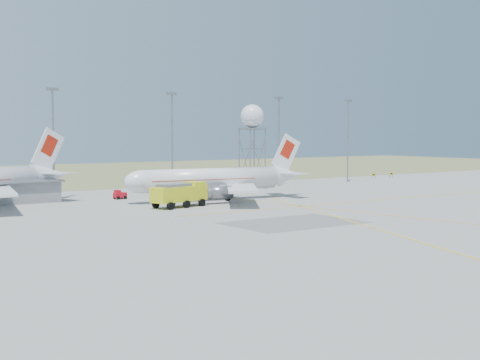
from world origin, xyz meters
TOP-DOWN VIEW (x-y plane):
  - ground at (0.00, 0.00)m, footprint 400.00×400.00m
  - grass_strip at (0.00, 140.00)m, footprint 400.00×120.00m
  - building_grey at (-45.00, 64.00)m, footprint 19.00×10.00m
  - mast_a at (-35.00, 66.00)m, footprint 2.20×0.50m
  - mast_b at (-10.00, 66.00)m, footprint 2.20×0.50m
  - mast_c at (18.00, 66.00)m, footprint 2.20×0.50m
  - mast_d at (40.00, 66.00)m, footprint 2.20×0.50m
  - taxi_sign_near at (55.60, 72.00)m, footprint 1.60×0.17m
  - taxi_sign_far at (62.60, 72.00)m, footprint 1.60×0.17m
  - airliner_main at (-12.13, 47.01)m, footprint 35.58×34.37m
  - radar_tower at (8.41, 63.23)m, footprint 5.08×5.08m
  - fire_truck at (-22.80, 40.65)m, footprint 10.53×5.88m
  - baggage_tug at (-25.24, 58.71)m, footprint 2.24×1.81m

SIDE VIEW (x-z plane):
  - ground at x=0.00m, z-range 0.00..0.00m
  - grass_strip at x=0.00m, z-range 0.00..0.03m
  - baggage_tug at x=-25.24m, z-range -0.21..1.51m
  - taxi_sign_near at x=55.60m, z-range 0.29..1.49m
  - taxi_sign_far at x=62.60m, z-range 0.29..1.49m
  - fire_truck at x=-22.80m, z-range -0.08..3.93m
  - building_grey at x=-45.00m, z-range 0.02..3.92m
  - airliner_main at x=-12.13m, z-range -2.34..9.77m
  - radar_tower at x=8.41m, z-range 1.12..19.52m
  - mast_a at x=-35.00m, z-range 1.82..22.32m
  - mast_b at x=-10.00m, z-range 1.82..22.32m
  - mast_c at x=18.00m, z-range 1.82..22.32m
  - mast_d at x=40.00m, z-range 1.82..22.32m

